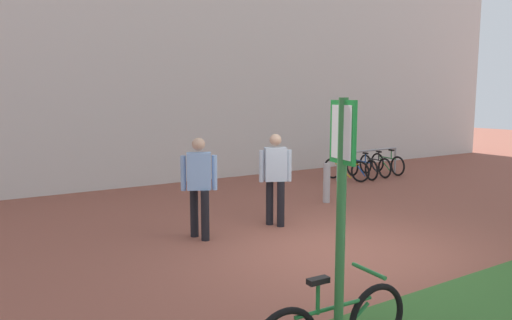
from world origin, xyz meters
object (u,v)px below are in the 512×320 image
(bike_rack_cluster, at_px, (368,166))
(bollard_steel, at_px, (327,183))
(person_shirt_blue, at_px, (199,181))
(person_casual_tan, at_px, (275,174))
(parking_sign_post, at_px, (341,197))

(bike_rack_cluster, bearing_deg, bollard_steel, -148.93)
(person_shirt_blue, bearing_deg, person_casual_tan, -0.12)
(parking_sign_post, height_order, person_shirt_blue, parking_sign_post)
(bollard_steel, bearing_deg, person_casual_tan, -154.62)
(parking_sign_post, xyz_separation_m, person_shirt_blue, (0.71, 4.25, -0.57))
(parking_sign_post, bearing_deg, bike_rack_cluster, 43.21)
(bike_rack_cluster, bearing_deg, parking_sign_post, -136.79)
(bike_rack_cluster, height_order, bollard_steel, bollard_steel)
(parking_sign_post, distance_m, bollard_steel, 6.92)
(parking_sign_post, distance_m, bike_rack_cluster, 10.70)
(person_casual_tan, distance_m, person_shirt_blue, 1.55)
(parking_sign_post, xyz_separation_m, person_casual_tan, (2.26, 4.25, -0.57))
(person_casual_tan, xyz_separation_m, person_shirt_blue, (-1.55, 0.00, 0.00))
(bike_rack_cluster, xyz_separation_m, bollard_steel, (-3.37, -2.03, 0.10))
(person_casual_tan, bearing_deg, bike_rack_cluster, 28.95)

